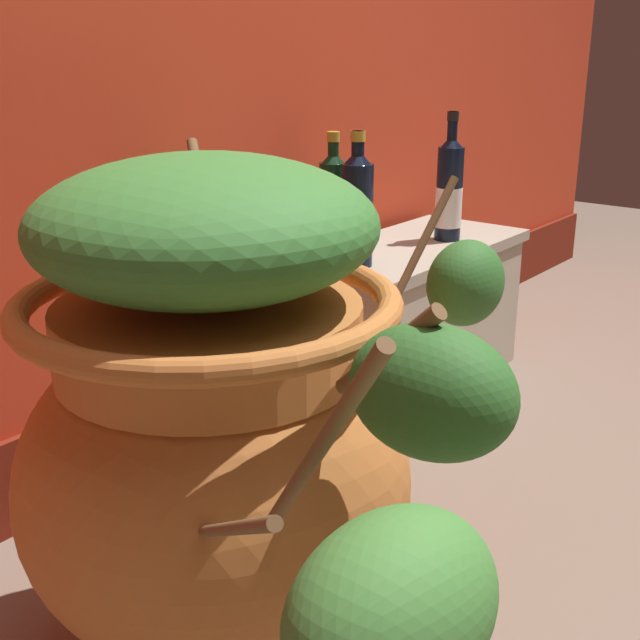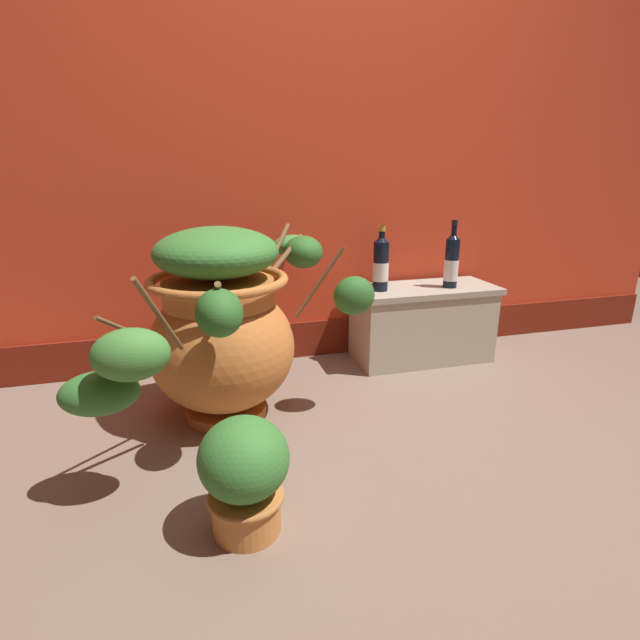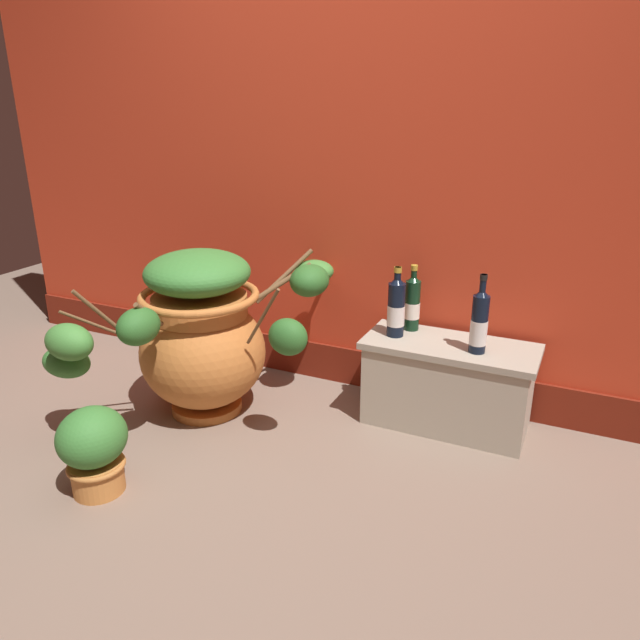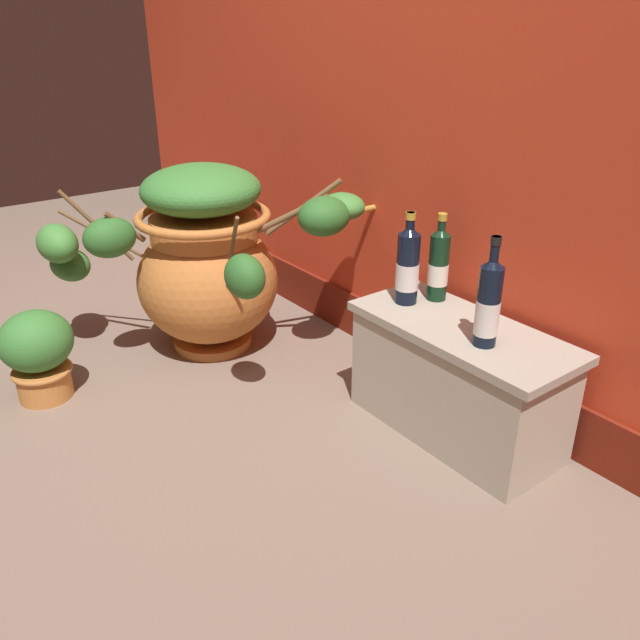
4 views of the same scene
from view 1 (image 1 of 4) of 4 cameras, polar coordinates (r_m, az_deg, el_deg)
name	(u,v)px [view 1 (image 1 of 4)]	position (r m, az deg, el deg)	size (l,w,h in m)	color
terracotta_urn	(223,418)	(1.22, -6.70, -6.76)	(1.11, 1.07, 0.79)	#C17033
stone_ledge	(407,311)	(2.29, 6.02, 0.59)	(0.76, 0.34, 0.40)	#B2A893
wine_bottle_left	(449,190)	(2.29, 8.91, 8.85)	(0.07, 0.07, 0.34)	black
wine_bottle_middle	(357,209)	(2.00, 2.57, 7.63)	(0.08, 0.08, 0.32)	black
wine_bottle_right	(333,204)	(2.09, 0.91, 8.04)	(0.07, 0.07, 0.31)	black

